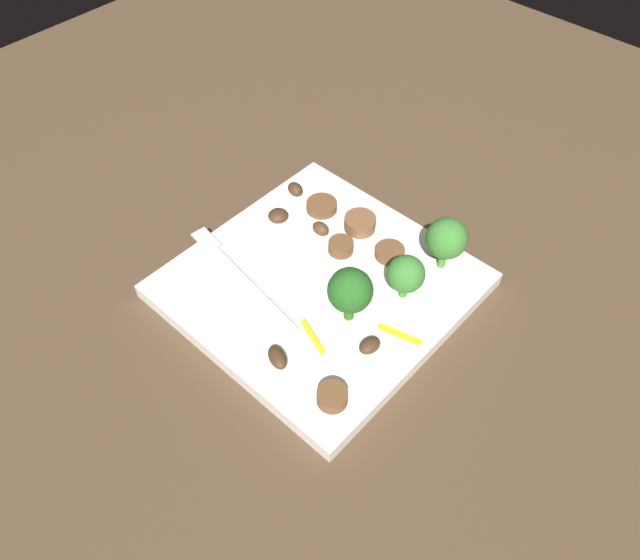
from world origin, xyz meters
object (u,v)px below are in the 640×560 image
Objects in this scene: broccoli_floret_0 at (350,291)px; sausage_slice_0 at (322,206)px; plate at (320,285)px; broccoli_floret_2 at (406,274)px; fork at (237,271)px; sausage_slice_2 at (390,252)px; mushroom_3 at (295,189)px; mushroom_1 at (277,357)px; mushroom_2 at (321,229)px; sausage_slice_3 at (360,223)px; pepper_strip_0 at (313,337)px; pepper_strip_2 at (402,332)px; sausage_slice_1 at (332,397)px; mushroom_4 at (278,215)px; broccoli_floret_1 at (447,239)px; mushroom_0 at (370,345)px; sausage_slice_4 at (341,247)px.

sausage_slice_0 is at bearing -37.71° from broccoli_floret_0.
plate is 0.09m from broccoli_floret_2.
fork is at bearing 15.77° from broccoli_floret_0.
mushroom_3 reaches higher than sausage_slice_2.
mushroom_2 reaches higher than mushroom_1.
sausage_slice_3 is at bearing -127.23° from mushroom_2.
pepper_strip_2 is at bearing -133.93° from pepper_strip_0.
fork is 3.51× the size of broccoli_floret_2.
mushroom_2 reaches higher than sausage_slice_2.
pepper_strip_0 is (0.06, -0.04, -0.00)m from sausage_slice_1.
pepper_strip_2 is (-0.17, 0.08, -0.00)m from sausage_slice_0.
plate is 5.26× the size of broccoli_floret_2.
mushroom_4 is at bearing 110.10° from mushroom_3.
sausage_slice_0 is (0.15, 0.02, -0.03)m from broccoli_floret_1.
sausage_slice_0 is 0.21m from mushroom_1.
mushroom_4 is (0.13, 0.04, 0.00)m from sausage_slice_2.
broccoli_floret_1 reaches higher than pepper_strip_0.
broccoli_floret_1 reaches higher than mushroom_4.
broccoli_floret_2 is (0.01, 0.06, -0.01)m from broccoli_floret_1.
pepper_strip_0 is at bearing 127.10° from plate.
broccoli_floret_1 reaches higher than sausage_slice_1.
pepper_strip_0 is at bearing -176.09° from fork.
mushroom_2 is at bearing -61.00° from mushroom_1.
sausage_slice_1 is 0.80× the size of sausage_slice_3.
mushroom_1 is at bearing 79.70° from broccoli_floret_0.
mushroom_1 is (0.04, 0.14, -0.03)m from broccoli_floret_2.
broccoli_floret_0 is at bearing 142.29° from sausage_slice_0.
mushroom_1 is (-0.11, 0.18, 0.00)m from sausage_slice_0.
sausage_slice_1 is 0.19m from sausage_slice_2.
sausage_slice_3 is at bearing -66.40° from pepper_strip_0.
plate is at bearing -52.90° from pepper_strip_0.
sausage_slice_3 is 1.54× the size of mushroom_4.
broccoli_floret_1 is 0.10m from sausage_slice_3.
mushroom_3 is at bearing -19.20° from pepper_strip_2.
mushroom_0 is at bearing 151.67° from mushroom_3.
sausage_slice_1 is 0.64× the size of pepper_strip_2.
mushroom_2 is (0.14, -0.08, 0.00)m from mushroom_0.
sausage_slice_3 reaches higher than mushroom_4.
mushroom_1 is at bearing 106.96° from sausage_slice_3.
broccoli_floret_1 is 2.96× the size of mushroom_3.
sausage_slice_4 is (0.09, 0.06, -0.03)m from broccoli_floret_1.
sausage_slice_2 is 0.14m from mushroom_3.
sausage_slice_3 is (0.09, -0.04, -0.02)m from broccoli_floret_2.
mushroom_2 is at bearing -161.48° from mushroom_4.
fork is 2.88× the size of broccoli_floret_0.
sausage_slice_1 is at bearing 121.95° from broccoli_floret_0.
mushroom_0 and mushroom_1 have the same top height.
plate is 0.11m from sausage_slice_0.
broccoli_floret_0 reaches higher than sausage_slice_4.
sausage_slice_2 reaches higher than pepper_strip_2.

